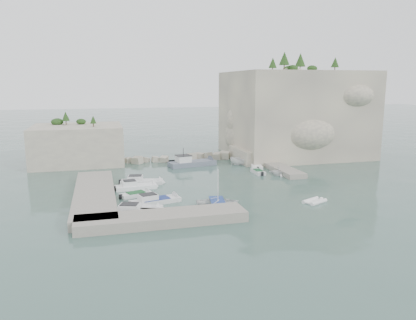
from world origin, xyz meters
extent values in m
plane|color=#3F5F57|center=(0.00, 0.00, 0.00)|extent=(400.00, 400.00, 0.00)
cube|color=beige|center=(23.00, 23.00, 8.50)|extent=(26.00, 22.00, 17.00)
cube|color=beige|center=(13.00, 18.00, 1.25)|extent=(8.00, 10.00, 2.50)
cube|color=beige|center=(-20.00, 25.00, 3.50)|extent=(16.00, 14.00, 7.00)
cube|color=#9E9689|center=(-17.00, -1.00, 0.55)|extent=(5.00, 24.00, 1.10)
cube|color=#9E9689|center=(-10.00, -12.50, 0.55)|extent=(18.00, 4.00, 1.10)
cube|color=#9E9689|center=(13.50, 10.00, 0.40)|extent=(3.00, 16.00, 0.80)
cube|color=beige|center=(-1.00, 22.00, 0.70)|extent=(28.00, 3.00, 1.40)
imported|color=white|center=(-2.49, -7.89, 0.00)|extent=(5.75, 4.52, 1.08)
imported|color=white|center=(11.76, 5.41, 0.00)|extent=(3.67, 3.36, 1.65)
imported|color=white|center=(8.99, 15.01, 0.00)|extent=(4.87, 3.07, 1.76)
cylinder|color=white|center=(-2.49, -7.89, 2.64)|extent=(0.10, 0.10, 4.20)
cone|color=#1E4219|center=(18.00, 18.00, 19.27)|extent=(1.96, 1.96, 2.45)
cone|color=#1E4219|center=(26.00, 27.00, 19.60)|extent=(2.24, 2.24, 2.80)
cone|color=#1E4219|center=(30.00, 20.00, 18.82)|extent=(1.57, 1.57, 1.96)
cone|color=#1E4219|center=(21.00, 30.00, 19.08)|extent=(1.79, 1.79, 2.24)
cone|color=#1E4219|center=(-22.00, 27.00, 8.62)|extent=(1.40, 1.40, 1.75)
cone|color=#1E4219|center=(-17.00, 22.00, 8.30)|extent=(1.12, 1.12, 1.40)
camera|label=1|loc=(-15.96, -53.39, 14.59)|focal=35.00mm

